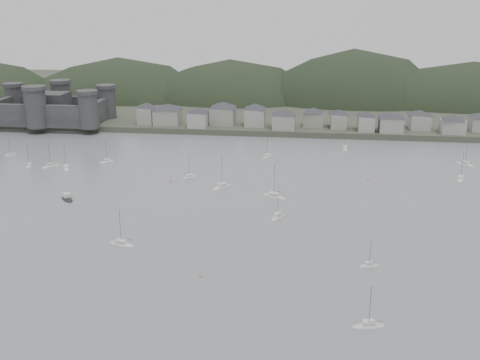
# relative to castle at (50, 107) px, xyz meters

# --- Properties ---
(ground) EXTENTS (900.00, 900.00, 0.00)m
(ground) POSITION_rel_castle_xyz_m (120.00, -179.80, -10.96)
(ground) COLOR slate
(ground) RESTS_ON ground
(far_shore_land) EXTENTS (900.00, 250.00, 3.00)m
(far_shore_land) POSITION_rel_castle_xyz_m (120.00, 115.20, -9.46)
(far_shore_land) COLOR #383D2D
(far_shore_land) RESTS_ON ground
(forested_ridge) EXTENTS (851.55, 103.94, 102.57)m
(forested_ridge) POSITION_rel_castle_xyz_m (124.83, 89.60, -22.25)
(forested_ridge) COLOR black
(forested_ridge) RESTS_ON ground
(castle) EXTENTS (66.00, 43.00, 20.00)m
(castle) POSITION_rel_castle_xyz_m (0.00, 0.00, 0.00)
(castle) COLOR #2E2E30
(castle) RESTS_ON far_shore_land
(waterfront_town) EXTENTS (451.48, 28.46, 12.92)m
(waterfront_town) POSITION_rel_castle_xyz_m (170.59, 3.54, -2.30)
(waterfront_town) COLOR gray
(waterfront_town) RESTS_ON far_shore_land
(sailboat_lead) EXTENTS (6.36, 9.16, 12.04)m
(sailboat_lead) POSITION_rel_castle_xyz_m (43.13, -79.48, -10.79)
(sailboat_lead) COLOR silver
(sailboat_lead) RESTS_ON ground
(moored_fleet) EXTENTS (247.39, 164.32, 13.66)m
(moored_fleet) POSITION_rel_castle_xyz_m (117.80, -103.91, -10.79)
(moored_fleet) COLOR silver
(moored_fleet) RESTS_ON ground
(motor_launch_far) EXTENTS (7.72, 8.41, 4.00)m
(motor_launch_far) POSITION_rel_castle_xyz_m (59.61, -116.51, -10.68)
(motor_launch_far) COLOR black
(motor_launch_far) RESTS_ON ground
(mooring_buoys) EXTENTS (150.35, 110.16, 0.70)m
(mooring_buoys) POSITION_rel_castle_xyz_m (124.51, -106.53, -10.81)
(mooring_buoys) COLOR #D06D45
(mooring_buoys) RESTS_ON ground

